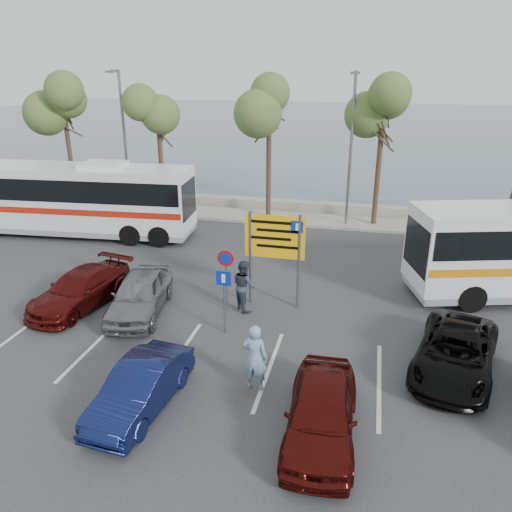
% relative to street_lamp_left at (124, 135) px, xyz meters
% --- Properties ---
extents(ground, '(120.00, 120.00, 0.00)m').
position_rel_street_lamp_left_xyz_m(ground, '(10.00, -13.52, -4.60)').
color(ground, '#323235').
rests_on(ground, ground).
extents(kerb_strip, '(44.00, 2.40, 0.15)m').
position_rel_street_lamp_left_xyz_m(kerb_strip, '(10.00, 0.48, -4.52)').
color(kerb_strip, '#99968B').
rests_on(kerb_strip, ground).
extents(seawall, '(48.00, 0.80, 0.60)m').
position_rel_street_lamp_left_xyz_m(seawall, '(10.00, 2.48, -4.30)').
color(seawall, '#A59B84').
rests_on(seawall, ground).
extents(sea, '(140.00, 140.00, 0.00)m').
position_rel_street_lamp_left_xyz_m(sea, '(10.00, 46.48, -4.59)').
color(sea, '#465971').
rests_on(sea, ground).
extents(tree_far_left, '(3.20, 3.20, 7.60)m').
position_rel_street_lamp_left_xyz_m(tree_far_left, '(-4.00, 0.48, 1.73)').
color(tree_far_left, '#382619').
rests_on(tree_far_left, kerb_strip).
extents(tree_left, '(3.20, 3.20, 7.20)m').
position_rel_street_lamp_left_xyz_m(tree_left, '(2.00, 0.48, 1.41)').
color(tree_left, '#382619').
rests_on(tree_left, kerb_strip).
extents(tree_mid, '(3.20, 3.20, 8.00)m').
position_rel_street_lamp_left_xyz_m(tree_mid, '(8.50, 0.48, 2.06)').
color(tree_mid, '#382619').
rests_on(tree_mid, kerb_strip).
extents(tree_right, '(3.20, 3.20, 7.40)m').
position_rel_street_lamp_left_xyz_m(tree_right, '(14.50, 0.48, 1.57)').
color(tree_right, '#382619').
rests_on(tree_right, kerb_strip).
extents(street_lamp_left, '(0.45, 1.15, 8.01)m').
position_rel_street_lamp_left_xyz_m(street_lamp_left, '(0.00, 0.00, 0.00)').
color(street_lamp_left, slate).
rests_on(street_lamp_left, kerb_strip).
extents(street_lamp_right, '(0.45, 1.15, 8.01)m').
position_rel_street_lamp_left_xyz_m(street_lamp_right, '(13.00, 0.00, 0.00)').
color(street_lamp_right, slate).
rests_on(street_lamp_right, kerb_strip).
extents(direction_sign, '(2.20, 0.12, 3.60)m').
position_rel_street_lamp_left_xyz_m(direction_sign, '(11.00, -10.32, -2.17)').
color(direction_sign, slate).
rests_on(direction_sign, ground).
extents(sign_no_stop, '(0.60, 0.08, 2.35)m').
position_rel_street_lamp_left_xyz_m(sign_no_stop, '(9.40, -11.13, -3.02)').
color(sign_no_stop, slate).
rests_on(sign_no_stop, ground).
extents(sign_parking, '(0.50, 0.07, 2.25)m').
position_rel_street_lamp_left_xyz_m(sign_parking, '(9.80, -12.73, -3.13)').
color(sign_parking, slate).
rests_on(sign_parking, ground).
extents(lane_markings, '(12.02, 4.20, 0.01)m').
position_rel_street_lamp_left_xyz_m(lane_markings, '(8.86, -14.52, -4.60)').
color(lane_markings, silver).
rests_on(lane_markings, ground).
extents(coach_bus_left, '(12.61, 3.64, 3.88)m').
position_rel_street_lamp_left_xyz_m(coach_bus_left, '(-0.78, -4.62, -2.80)').
color(coach_bus_left, white).
rests_on(coach_bus_left, ground).
extents(car_silver_a, '(2.44, 4.53, 1.46)m').
position_rel_street_lamp_left_xyz_m(car_silver_a, '(6.40, -12.02, -3.87)').
color(car_silver_a, slate).
rests_on(car_silver_a, ground).
extents(car_blue, '(1.66, 3.93, 1.26)m').
position_rel_street_lamp_left_xyz_m(car_blue, '(8.80, -17.02, -3.97)').
color(car_blue, '#0E1644').
rests_on(car_blue, ground).
extents(car_maroon, '(2.64, 4.80, 1.32)m').
position_rel_street_lamp_left_xyz_m(car_maroon, '(4.00, -12.02, -3.94)').
color(car_maroon, '#4C0D0C').
rests_on(car_maroon, ground).
extents(car_red, '(1.81, 4.21, 1.42)m').
position_rel_street_lamp_left_xyz_m(car_red, '(13.50, -17.02, -3.89)').
color(car_red, '#460C0A').
rests_on(car_red, ground).
extents(suv_black, '(3.16, 4.97, 1.28)m').
position_rel_street_lamp_left_xyz_m(suv_black, '(17.00, -13.39, -3.96)').
color(suv_black, black).
rests_on(suv_black, ground).
extents(pedestrian_near, '(0.76, 0.53, 2.00)m').
position_rel_street_lamp_left_xyz_m(pedestrian_near, '(11.50, -15.52, -3.60)').
color(pedestrian_near, '#7F9AB9').
rests_on(pedestrian_near, ground).
extents(pedestrian_far, '(1.15, 1.18, 1.91)m').
position_rel_street_lamp_left_xyz_m(pedestrian_far, '(10.00, -10.91, -3.64)').
color(pedestrian_far, '#323A4B').
rests_on(pedestrian_far, ground).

